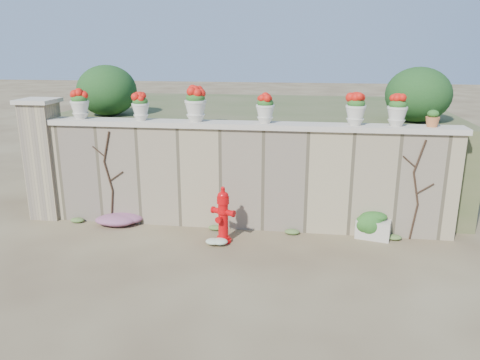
% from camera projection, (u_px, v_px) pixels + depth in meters
% --- Properties ---
extents(ground, '(80.00, 80.00, 0.00)m').
position_uv_depth(ground, '(228.00, 266.00, 7.73)').
color(ground, brown).
rests_on(ground, ground).
extents(stone_wall, '(8.00, 0.40, 2.00)m').
position_uv_depth(stone_wall, '(243.00, 178.00, 9.17)').
color(stone_wall, '#978764').
rests_on(stone_wall, ground).
extents(wall_cap, '(8.10, 0.52, 0.10)m').
position_uv_depth(wall_cap, '(243.00, 125.00, 8.88)').
color(wall_cap, beige).
rests_on(wall_cap, stone_wall).
extents(gate_pillar, '(0.72, 0.72, 2.48)m').
position_uv_depth(gate_pillar, '(44.00, 159.00, 9.66)').
color(gate_pillar, '#978764').
rests_on(gate_pillar, ground).
extents(raised_fill, '(9.00, 6.00, 2.00)m').
position_uv_depth(raised_fill, '(260.00, 145.00, 12.21)').
color(raised_fill, '#384C23').
rests_on(raised_fill, ground).
extents(back_shrub_left, '(1.30, 1.30, 1.10)m').
position_uv_depth(back_shrub_left, '(107.00, 90.00, 10.31)').
color(back_shrub_left, '#143814').
rests_on(back_shrub_left, raised_fill).
extents(back_shrub_right, '(1.30, 1.30, 1.10)m').
position_uv_depth(back_shrub_right, '(418.00, 95.00, 9.41)').
color(back_shrub_right, '#143814').
rests_on(back_shrub_right, raised_fill).
extents(vine_left, '(0.60, 0.04, 1.91)m').
position_uv_depth(vine_left, '(109.00, 176.00, 9.32)').
color(vine_left, black).
rests_on(vine_left, ground).
extents(vine_right, '(0.60, 0.04, 1.91)m').
position_uv_depth(vine_right, '(416.00, 189.00, 8.52)').
color(vine_right, black).
rests_on(vine_right, ground).
extents(fire_hydrant, '(0.46, 0.33, 1.06)m').
position_uv_depth(fire_hydrant, '(223.00, 215.00, 8.53)').
color(fire_hydrant, red).
rests_on(fire_hydrant, ground).
extents(planter_box, '(0.69, 0.50, 0.52)m').
position_uv_depth(planter_box, '(373.00, 226.00, 8.80)').
color(planter_box, beige).
rests_on(planter_box, ground).
extents(green_shrub, '(0.66, 0.59, 0.63)m').
position_uv_depth(green_shrub, '(369.00, 222.00, 8.79)').
color(green_shrub, '#1E5119').
rests_on(green_shrub, ground).
extents(magenta_clump, '(1.02, 0.68, 0.27)m').
position_uv_depth(magenta_clump, '(115.00, 218.00, 9.49)').
color(magenta_clump, '#BD259F').
rests_on(magenta_clump, ground).
extents(white_flowers, '(0.49, 0.39, 0.18)m').
position_uv_depth(white_flowers, '(215.00, 242.00, 8.45)').
color(white_flowers, white).
rests_on(white_flowers, ground).
extents(urn_pot_0, '(0.37, 0.37, 0.58)m').
position_uv_depth(urn_pot_0, '(80.00, 104.00, 9.23)').
color(urn_pot_0, beige).
rests_on(urn_pot_0, wall_cap).
extents(urn_pot_1, '(0.34, 0.34, 0.53)m').
position_uv_depth(urn_pot_1, '(141.00, 107.00, 9.06)').
color(urn_pot_1, beige).
rests_on(urn_pot_1, wall_cap).
extents(urn_pot_2, '(0.42, 0.42, 0.65)m').
position_uv_depth(urn_pot_2, '(196.00, 105.00, 8.90)').
color(urn_pot_2, beige).
rests_on(urn_pot_2, wall_cap).
extents(urn_pot_3, '(0.35, 0.35, 0.55)m').
position_uv_depth(urn_pot_3, '(265.00, 109.00, 8.73)').
color(urn_pot_3, beige).
rests_on(urn_pot_3, wall_cap).
extents(urn_pot_4, '(0.37, 0.37, 0.58)m').
position_uv_depth(urn_pot_4, '(356.00, 109.00, 8.50)').
color(urn_pot_4, beige).
rests_on(urn_pot_4, wall_cap).
extents(urn_pot_5, '(0.36, 0.36, 0.56)m').
position_uv_depth(urn_pot_5, '(397.00, 111.00, 8.40)').
color(urn_pot_5, beige).
rests_on(urn_pot_5, wall_cap).
extents(terracotta_pot, '(0.25, 0.25, 0.29)m').
position_uv_depth(terracotta_pot, '(433.00, 119.00, 8.36)').
color(terracotta_pot, '#B86838').
rests_on(terracotta_pot, wall_cap).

